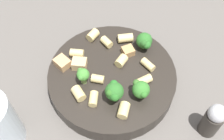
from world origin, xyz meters
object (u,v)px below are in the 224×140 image
object	(u,v)px
rigatoni_10	(125,38)
chicken_chunk_2	(128,51)
rigatoni_1	(121,61)
rigatoni_8	(148,65)
pepper_shaker	(213,120)
rigatoni_2	(93,35)
broccoli_floret_1	(141,90)
rigatoni_0	(98,79)
chicken_chunk_1	(62,63)
rigatoni_3	(124,110)
broccoli_floret_2	(145,41)
pasta_bowl	(112,78)
broccoli_floret_0	(115,91)
broccoli_floret_3	(83,75)
rigatoni_9	(93,99)
rigatoni_7	(79,94)
rigatoni_6	(77,53)
rigatoni_5	(144,80)
chicken_chunk_0	(79,64)
rigatoni_4	(107,42)

from	to	relation	value
rigatoni_10	chicken_chunk_2	xyz separation A→B (m)	(-0.00, 0.03, -0.00)
rigatoni_1	chicken_chunk_2	bearing A→B (deg)	-122.47
rigatoni_8	pepper_shaker	distance (m)	0.15
rigatoni_2	broccoli_floret_1	bearing A→B (deg)	118.70
rigatoni_0	rigatoni_10	size ratio (longest dim) A/B	0.76
rigatoni_1	rigatoni_8	size ratio (longest dim) A/B	0.81
rigatoni_10	chicken_chunk_1	xyz separation A→B (m)	(0.12, 0.05, -0.00)
rigatoni_3	chicken_chunk_1	size ratio (longest dim) A/B	0.94
broccoli_floret_1	rigatoni_3	bearing A→B (deg)	43.00
broccoli_floret_2	rigatoni_0	xyz separation A→B (m)	(0.09, 0.07, -0.01)
pasta_bowl	rigatoni_1	xyz separation A→B (m)	(-0.02, -0.02, 0.02)
rigatoni_2	rigatoni_3	size ratio (longest dim) A/B	0.91
broccoli_floret_0	rigatoni_3	world-z (taller)	broccoli_floret_0
chicken_chunk_2	broccoli_floret_3	bearing A→B (deg)	34.51
broccoli_floret_1	rigatoni_9	distance (m)	0.08
broccoli_floret_2	rigatoni_10	bearing A→B (deg)	-32.52
rigatoni_7	broccoli_floret_3	bearing A→B (deg)	-105.99
broccoli_floret_2	rigatoni_1	bearing A→B (deg)	35.73
pasta_bowl	broccoli_floret_0	bearing A→B (deg)	90.95
rigatoni_3	rigatoni_6	size ratio (longest dim) A/B	1.01
broccoli_floret_0	rigatoni_8	bearing A→B (deg)	-135.70
rigatoni_5	rigatoni_6	xyz separation A→B (m)	(0.12, -0.07, 0.00)
broccoli_floret_2	rigatoni_10	world-z (taller)	broccoli_floret_2
rigatoni_10	chicken_chunk_2	world-z (taller)	rigatoni_10
rigatoni_6	rigatoni_9	xyz separation A→B (m)	(-0.03, 0.10, -0.00)
rigatoni_10	chicken_chunk_1	size ratio (longest dim) A/B	1.08
rigatoni_1	rigatoni_5	size ratio (longest dim) A/B	0.82
broccoli_floret_1	rigatoni_7	size ratio (longest dim) A/B	1.54
broccoli_floret_3	chicken_chunk_2	world-z (taller)	broccoli_floret_3
pepper_shaker	broccoli_floret_2	bearing A→B (deg)	-60.21
broccoli_floret_2	broccoli_floret_3	bearing A→B (deg)	30.43
rigatoni_1	chicken_chunk_1	bearing A→B (deg)	-2.01
rigatoni_1	chicken_chunk_0	world-z (taller)	same
rigatoni_2	rigatoni_8	world-z (taller)	rigatoni_2
rigatoni_0	rigatoni_7	distance (m)	0.04
chicken_chunk_2	broccoli_floret_0	bearing A→B (deg)	71.63
rigatoni_6	rigatoni_10	distance (m)	0.10
broccoli_floret_2	rigatoni_2	distance (m)	0.10
broccoli_floret_1	chicken_chunk_2	size ratio (longest dim) A/B	1.79
rigatoni_3	rigatoni_10	bearing A→B (deg)	-96.60
rigatoni_8	rigatoni_5	bearing A→B (deg)	70.85
pasta_bowl	rigatoni_3	xyz separation A→B (m)	(-0.01, 0.08, 0.02)
rigatoni_8	rigatoni_6	bearing A→B (deg)	-15.24
rigatoni_8	chicken_chunk_0	world-z (taller)	chicken_chunk_0
rigatoni_4	rigatoni_9	distance (m)	0.13
broccoli_floret_1	broccoli_floret_3	xyz separation A→B (m)	(0.10, -0.04, -0.00)
broccoli_floret_2	pasta_bowl	bearing A→B (deg)	39.50
broccoli_floret_0	broccoli_floret_3	xyz separation A→B (m)	(0.05, -0.04, -0.00)
broccoli_floret_0	rigatoni_7	distance (m)	0.06
broccoli_floret_1	pepper_shaker	world-z (taller)	pepper_shaker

